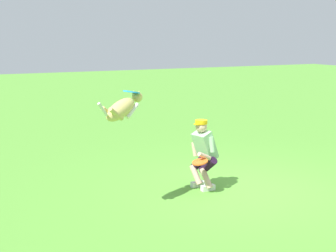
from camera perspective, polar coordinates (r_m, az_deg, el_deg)
The scene contains 5 objects.
ground_plane at distance 8.86m, azimuth 8.82°, elevation -7.59°, with size 60.00×60.00×0.00m, color #529332.
person at distance 8.66m, azimuth 4.28°, elevation -3.12°, with size 0.55×0.66×1.29m.
dog at distance 7.40m, azimuth -5.48°, elevation 2.14°, with size 0.96×0.58×0.49m.
frisbee_flying at distance 7.55m, azimuth -4.42°, elevation 4.12°, with size 0.27×0.27×0.02m, color #2396E8.
frisbee_held at distance 8.31m, azimuth 3.87°, elevation -4.33°, with size 0.28×0.28×0.02m, color #F4591E.
Camera 1 is at (4.90, 6.84, 2.77)m, focal length 50.63 mm.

